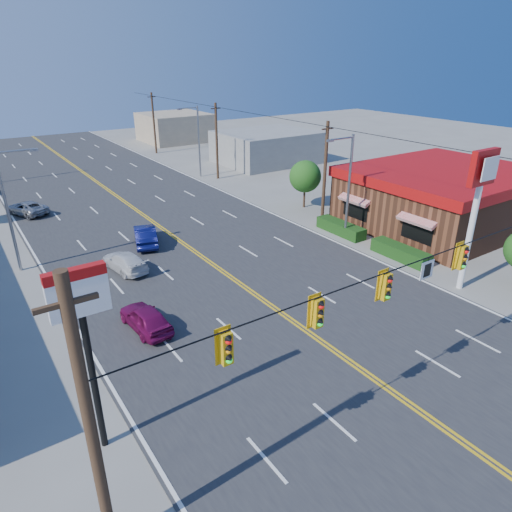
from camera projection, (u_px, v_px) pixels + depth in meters
ground at (390, 391)px, 19.52m from camera, size 160.00×160.00×0.00m
road at (184, 244)px, 34.63m from camera, size 20.00×120.00×0.06m
signal_span at (403, 292)px, 17.48m from camera, size 24.32×0.34×9.00m
kfc at (442, 197)px, 37.87m from camera, size 16.30×12.40×4.70m
kfc_pylon at (478, 193)px, 25.76m from camera, size 2.20×0.36×8.50m
pizza_hut_sign at (84, 325)px, 14.79m from camera, size 1.90×0.30×6.85m
streetlight_se at (347, 182)px, 33.83m from camera, size 2.55×0.25×8.00m
streetlight_ne at (197, 138)px, 51.97m from camera, size 2.55×0.25×8.00m
streetlight_sw at (10, 205)px, 28.77m from camera, size 2.55×0.25×8.00m
utility_pole_near at (325, 173)px, 37.70m from camera, size 0.28×0.28×8.40m
utility_pole_mid at (217, 142)px, 51.31m from camera, size 0.28×0.28×8.40m
utility_pole_far at (154, 123)px, 64.91m from camera, size 0.28×0.28×8.40m
tree_kfc_rear at (305, 176)px, 41.91m from camera, size 2.94×2.94×4.41m
bld_east_mid at (267, 147)px, 60.26m from camera, size 12.00×10.00×4.00m
bld_east_far at (175, 127)px, 75.27m from camera, size 10.00×10.00×4.40m
car_magenta at (146, 319)px, 23.64m from camera, size 1.83×3.95×1.31m
car_blue at (145, 236)px, 34.27m from camera, size 2.74×4.62×1.44m
car_white at (125, 262)px, 30.20m from camera, size 2.35×4.37×1.20m
car_silver at (27, 209)px, 40.72m from camera, size 3.60×4.77×1.20m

